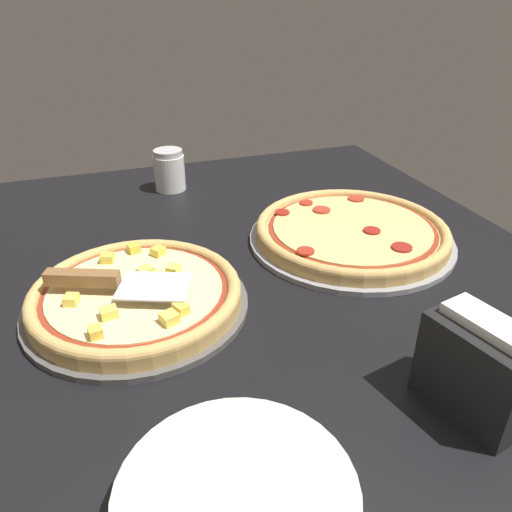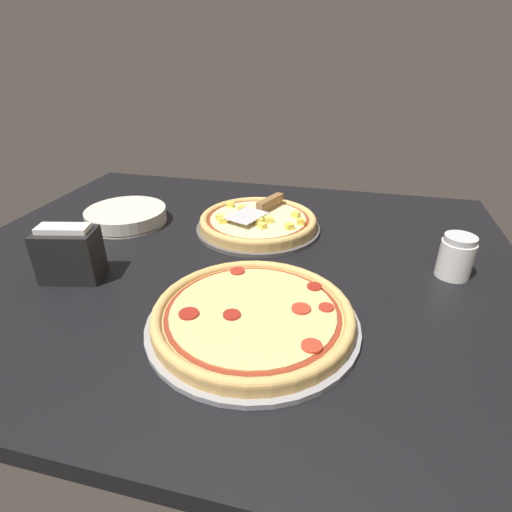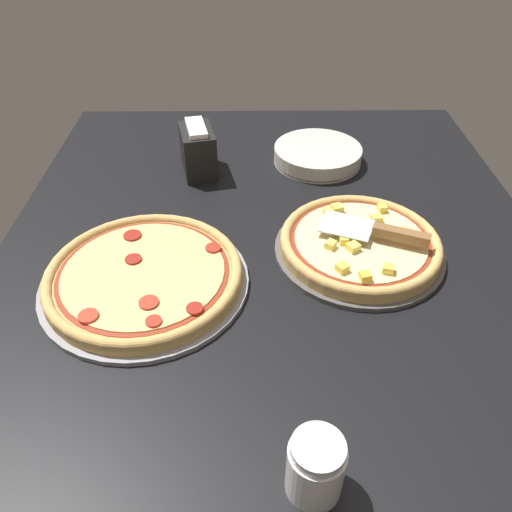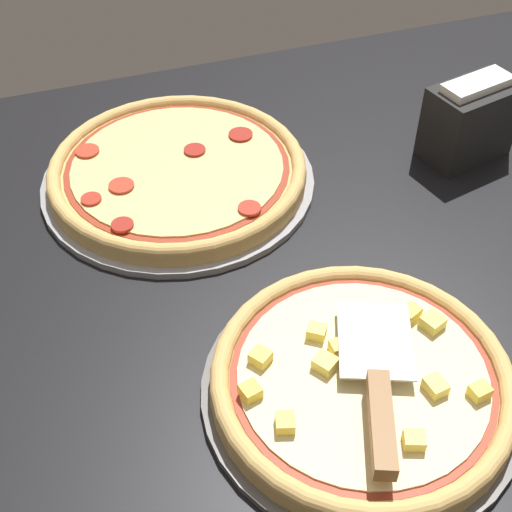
# 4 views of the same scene
# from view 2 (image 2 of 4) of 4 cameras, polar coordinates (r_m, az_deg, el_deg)

# --- Properties ---
(ground_plane) EXTENTS (1.38, 1.15, 0.04)m
(ground_plane) POSITION_cam_2_polar(r_m,az_deg,el_deg) (0.99, -3.50, -1.00)
(ground_plane) COLOR black
(pizza_pan_front) EXTENTS (0.34, 0.34, 0.01)m
(pizza_pan_front) POSITION_cam_2_polar(r_m,az_deg,el_deg) (1.12, 0.29, 4.07)
(pizza_pan_front) COLOR #565451
(pizza_pan_front) RESTS_ON ground_plane
(pizza_front) EXTENTS (0.32, 0.32, 0.04)m
(pizza_front) POSITION_cam_2_polar(r_m,az_deg,el_deg) (1.11, 0.30, 5.07)
(pizza_front) COLOR #DBAD60
(pizza_front) RESTS_ON pizza_pan_front
(pizza_pan_back) EXTENTS (0.39, 0.39, 0.01)m
(pizza_pan_back) POSITION_cam_2_polar(r_m,az_deg,el_deg) (0.75, -0.45, -9.51)
(pizza_pan_back) COLOR #939399
(pizza_pan_back) RESTS_ON ground_plane
(pizza_back) EXTENTS (0.37, 0.37, 0.03)m
(pizza_back) POSITION_cam_2_polar(r_m,az_deg,el_deg) (0.74, -0.44, -8.27)
(pizza_back) COLOR #DBAD60
(pizza_back) RESTS_ON pizza_pan_back
(serving_spatula) EXTENTS (0.13, 0.22, 0.02)m
(serving_spatula) POSITION_cam_2_polar(r_m,az_deg,el_deg) (1.14, 1.13, 7.27)
(serving_spatula) COLOR silver
(serving_spatula) RESTS_ON pizza_front
(plate_stack) EXTENTS (0.23, 0.23, 0.04)m
(plate_stack) POSITION_cam_2_polar(r_m,az_deg,el_deg) (1.22, -18.04, 5.47)
(plate_stack) COLOR silver
(plate_stack) RESTS_ON ground_plane
(parmesan_shaker) EXTENTS (0.07, 0.07, 0.10)m
(parmesan_shaker) POSITION_cam_2_polar(r_m,az_deg,el_deg) (0.98, 26.67, -0.09)
(parmesan_shaker) COLOR white
(parmesan_shaker) RESTS_ON ground_plane
(napkin_holder) EXTENTS (0.14, 0.10, 0.13)m
(napkin_holder) POSITION_cam_2_polar(r_m,az_deg,el_deg) (0.95, -25.12, 0.28)
(napkin_holder) COLOR black
(napkin_holder) RESTS_ON ground_plane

